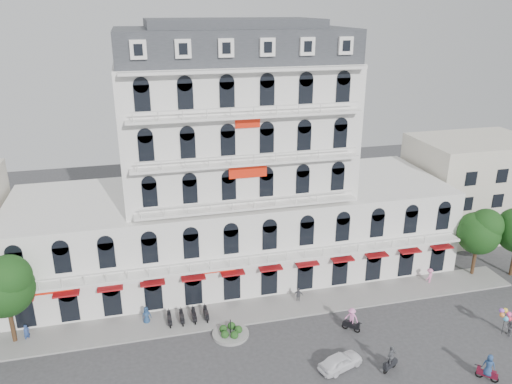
% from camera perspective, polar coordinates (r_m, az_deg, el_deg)
% --- Properties ---
extents(ground, '(120.00, 120.00, 0.00)m').
position_cam_1_polar(ground, '(41.22, 3.19, -20.23)').
color(ground, '#38383A').
rests_on(ground, ground).
extents(sidewalk, '(53.00, 4.00, 0.16)m').
position_cam_1_polar(sidewalk, '(48.08, -0.03, -13.37)').
color(sidewalk, gray).
rests_on(sidewalk, ground).
extents(main_building, '(45.00, 15.00, 25.80)m').
position_cam_1_polar(main_building, '(51.55, -2.46, 1.32)').
color(main_building, silver).
rests_on(main_building, ground).
extents(flank_building_east, '(14.00, 10.00, 12.00)m').
position_cam_1_polar(flank_building_east, '(66.94, 23.24, 0.61)').
color(flank_building_east, beige).
rests_on(flank_building_east, ground).
extents(traffic_island, '(3.20, 3.20, 1.60)m').
position_cam_1_polar(traffic_island, '(45.05, -2.92, -15.75)').
color(traffic_island, gray).
rests_on(traffic_island, ground).
extents(parked_scooter_row, '(4.40, 1.80, 1.10)m').
position_cam_1_polar(parked_scooter_row, '(47.10, -7.74, -14.51)').
color(parked_scooter_row, black).
rests_on(parked_scooter_row, ground).
extents(tree_west_inner, '(4.76, 4.76, 8.25)m').
position_cam_1_polar(tree_west_inner, '(45.98, -26.82, -9.37)').
color(tree_west_inner, '#382314').
rests_on(tree_west_inner, ground).
extents(tree_east_inner, '(4.40, 4.37, 7.57)m').
position_cam_1_polar(tree_east_inner, '(56.41, 24.20, -4.00)').
color(tree_east_inner, '#382314').
rests_on(tree_east_inner, ground).
extents(parked_car, '(4.08, 2.68, 1.29)m').
position_cam_1_polar(parked_car, '(41.98, 9.63, -18.52)').
color(parked_car, white).
rests_on(parked_car, ground).
extents(rider_east, '(1.31, 1.30, 2.29)m').
position_cam_1_polar(rider_east, '(43.80, 25.04, -17.71)').
color(rider_east, maroon).
rests_on(rider_east, ground).
extents(rider_northeast, '(1.57, 0.99, 2.28)m').
position_cam_1_polar(rider_northeast, '(42.25, 15.17, -17.88)').
color(rider_northeast, black).
rests_on(rider_northeast, ground).
extents(rider_center, '(1.34, 1.29, 2.29)m').
position_cam_1_polar(rider_center, '(45.73, 10.86, -14.06)').
color(rider_center, black).
rests_on(rider_center, ground).
extents(pedestrian_left, '(0.93, 0.72, 1.69)m').
position_cam_1_polar(pedestrian_left, '(47.08, -12.41, -13.61)').
color(pedestrian_left, navy).
rests_on(pedestrian_left, ground).
extents(pedestrian_mid, '(0.97, 0.65, 1.53)m').
position_cam_1_polar(pedestrian_mid, '(49.17, 4.87, -11.66)').
color(pedestrian_mid, '#4D4E54').
rests_on(pedestrian_mid, ground).
extents(pedestrian_right, '(1.28, 1.12, 1.72)m').
position_cam_1_polar(pedestrian_right, '(54.86, 19.21, -9.07)').
color(pedestrian_right, pink).
rests_on(pedestrian_right, ground).
extents(pedestrian_far, '(0.67, 0.64, 1.54)m').
position_cam_1_polar(pedestrian_far, '(48.25, -24.73, -14.40)').
color(pedestrian_far, navy).
rests_on(pedestrian_far, ground).
extents(balloon_vendor, '(1.37, 1.28, 2.45)m').
position_cam_1_polar(balloon_vendor, '(49.44, 26.84, -13.16)').
color(balloon_vendor, slate).
rests_on(balloon_vendor, ground).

